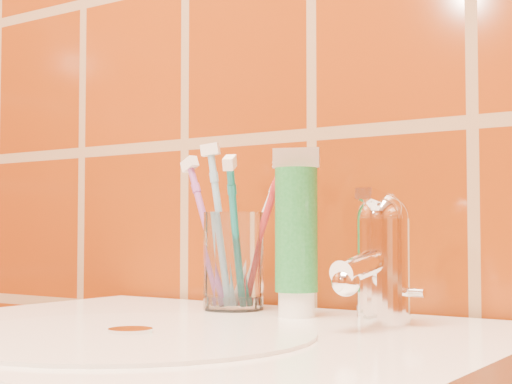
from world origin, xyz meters
The scene contains 8 objects.
glass_tumbler centered at (-0.05, 1.12, 0.90)m, with size 0.06×0.06×0.10m, color white.
toothpaste_tube centered at (0.04, 1.10, 0.93)m, with size 0.05×0.04×0.17m.
faucet centered at (0.14, 1.09, 0.91)m, with size 0.05×0.11×0.12m.
toothbrush_0 centered at (-0.03, 1.10, 0.93)m, with size 0.04×0.07×0.17m, color #0D7074, non-canonical shape.
toothbrush_1 centered at (-0.09, 1.12, 0.93)m, with size 0.09×0.04×0.17m, color #8D499C, non-canonical shape.
toothbrush_2 centered at (-0.02, 1.13, 0.93)m, with size 0.08×0.02×0.17m, color #AB2429, non-canonical shape.
toothbrush_3 centered at (-0.06, 1.11, 0.94)m, with size 0.05×0.03×0.18m, color #7CB5DD, non-canonical shape.
toothbrush_4 centered at (-0.04, 1.15, 0.93)m, with size 0.06×0.07×0.17m, color silver, non-canonical shape.
Camera 1 is at (0.44, 0.44, 0.93)m, focal length 55.00 mm.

